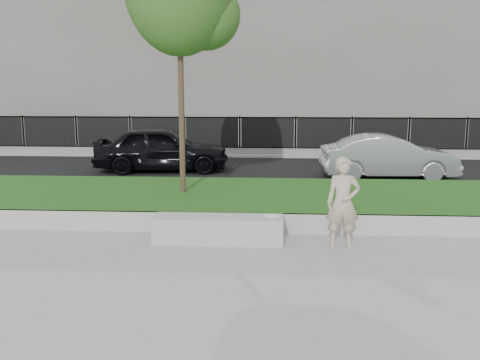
# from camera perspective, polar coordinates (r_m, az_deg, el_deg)

# --- Properties ---
(ground) EXTENTS (90.00, 90.00, 0.00)m
(ground) POSITION_cam_1_polar(r_m,az_deg,el_deg) (9.57, -0.70, -7.36)
(ground) COLOR gray
(ground) RESTS_ON ground
(grass_bank) EXTENTS (34.00, 4.00, 0.40)m
(grass_bank) POSITION_cam_1_polar(r_m,az_deg,el_deg) (12.41, 0.27, -2.28)
(grass_bank) COLOR #11390E
(grass_bank) RESTS_ON ground
(grass_kerb) EXTENTS (34.00, 0.08, 0.40)m
(grass_kerb) POSITION_cam_1_polar(r_m,az_deg,el_deg) (10.51, -0.30, -4.60)
(grass_kerb) COLOR #A3A199
(grass_kerb) RESTS_ON ground
(street) EXTENTS (34.00, 7.00, 0.04)m
(street) POSITION_cam_1_polar(r_m,az_deg,el_deg) (17.84, 1.23, 1.00)
(street) COLOR black
(street) RESTS_ON ground
(far_pavement) EXTENTS (34.00, 3.00, 0.12)m
(far_pavement) POSITION_cam_1_polar(r_m,az_deg,el_deg) (22.29, 1.67, 2.97)
(far_pavement) COLOR gray
(far_pavement) RESTS_ON ground
(iron_fence) EXTENTS (32.00, 0.30, 1.50)m
(iron_fence) POSITION_cam_1_polar(r_m,az_deg,el_deg) (21.24, 1.59, 3.91)
(iron_fence) COLOR slate
(iron_fence) RESTS_ON far_pavement
(building_facade) EXTENTS (34.00, 10.00, 10.00)m
(building_facade) POSITION_cam_1_polar(r_m,az_deg,el_deg) (29.18, 2.15, 14.41)
(building_facade) COLOR #67615A
(building_facade) RESTS_ON ground
(stone_bench) EXTENTS (2.38, 0.60, 0.49)m
(stone_bench) POSITION_cam_1_polar(r_m,az_deg,el_deg) (9.91, -2.34, -5.28)
(stone_bench) COLOR #A3A199
(stone_bench) RESTS_ON ground
(man) EXTENTS (0.60, 0.40, 1.63)m
(man) POSITION_cam_1_polar(r_m,az_deg,el_deg) (9.66, 10.92, -2.38)
(man) COLOR #BAA98F
(man) RESTS_ON ground
(book) EXTENTS (0.27, 0.23, 0.03)m
(book) POSITION_cam_1_polar(r_m,az_deg,el_deg) (9.85, 3.41, -3.84)
(book) COLOR white
(book) RESTS_ON stone_bench
(car_dark) EXTENTS (4.51, 2.20, 1.48)m
(car_dark) POSITION_cam_1_polar(r_m,az_deg,el_deg) (17.75, -8.36, 3.32)
(car_dark) COLOR black
(car_dark) RESTS_ON street
(car_silver) EXTENTS (4.08, 1.57, 1.33)m
(car_silver) POSITION_cam_1_polar(r_m,az_deg,el_deg) (16.80, 15.56, 2.40)
(car_silver) COLOR #9A9CA3
(car_silver) RESTS_ON street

